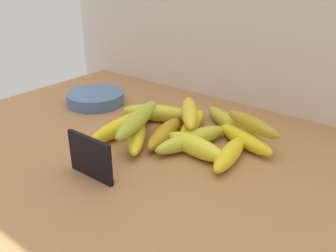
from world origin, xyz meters
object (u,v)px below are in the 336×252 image
Objects in this scene: banana_0 at (166,134)px; banana_1 at (192,124)px; banana_2 at (125,125)px; banana_10 at (138,119)px; fruit_bowl at (96,98)px; banana_7 at (159,113)px; banana_12 at (252,124)px; banana_9 at (226,121)px; banana_11 at (189,112)px; banana_4 at (196,146)px; banana_8 at (230,154)px; banana_3 at (137,134)px; banana_6 at (192,139)px; banana_5 at (245,139)px; chalkboard_sign at (91,159)px.

banana_0 is 8.58cm from banana_1.
banana_2 is at bearing -136.73° from banana_1.
banana_2 is 0.99× the size of banana_10.
fruit_bowl is at bearing 168.38° from banana_0.
banana_12 reaches higher than banana_7.
banana_11 reaches higher than banana_9.
banana_4 is 14.28cm from banana_10.
banana_1 is at bearing 151.93° from banana_8.
fruit_bowl is at bearing -175.81° from banana_7.
banana_3 reaches higher than banana_8.
banana_6 is at bearing 26.60° from banana_10.
fruit_bowl is 1.02× the size of banana_5.
banana_2 is (-11.78, -11.09, 0.41)cm from banana_1.
banana_0 is 17.52cm from banana_5.
chalkboard_sign is 0.67× the size of banana_0.
fruit_bowl is 40.29cm from banana_4.
banana_5 is 0.82× the size of banana_7.
banana_9 is 0.85× the size of banana_10.
banana_2 and banana_4 have the same top height.
banana_6 is at bearing 137.63° from banana_4.
banana_1 is 14.61cm from banana_10.
banana_9 is at bearing 52.80° from banana_11.
banana_10 is 12.92cm from banana_11.
banana_6 is at bearing 26.17° from banana_3.
banana_6 is (8.18, 21.36, -1.87)cm from chalkboard_sign.
banana_0 is 0.79× the size of banana_2.
banana_2 is at bearing -100.12° from banana_7.
banana_12 is at bearing 33.46° from banana_3.
banana_7 reaches higher than fruit_bowl.
banana_10 is 24.91cm from banana_12.
banana_6 is (-2.66, 2.42, -0.15)cm from banana_4.
chalkboard_sign is at bearing -110.95° from banana_6.
banana_4 reaches higher than fruit_bowl.
banana_12 is at bearing -29.63° from banana_9.
banana_10 is at bearing -167.46° from banana_4.
banana_0 is 8.08cm from banana_11.
banana_11 is at bearing 61.92° from banana_3.
fruit_bowl is at bearing -175.98° from banana_12.
banana_0 is 10.75cm from banana_2.
banana_10 reaches higher than banana_3.
banana_6 is (36.91, -5.13, 0.33)cm from fruit_bowl.
banana_6 is at bearing 12.84° from banana_2.
banana_9 is at bearing 122.41° from banana_8.
banana_5 is 11.68cm from banana_6.
banana_6 reaches higher than banana_1.
banana_3 is 1.05× the size of banana_9.
banana_12 is (21.06, 13.92, 3.53)cm from banana_3.
banana_2 is at bearing -23.79° from fruit_bowl.
fruit_bowl is 0.91× the size of banana_9.
banana_12 reaches higher than banana_1.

